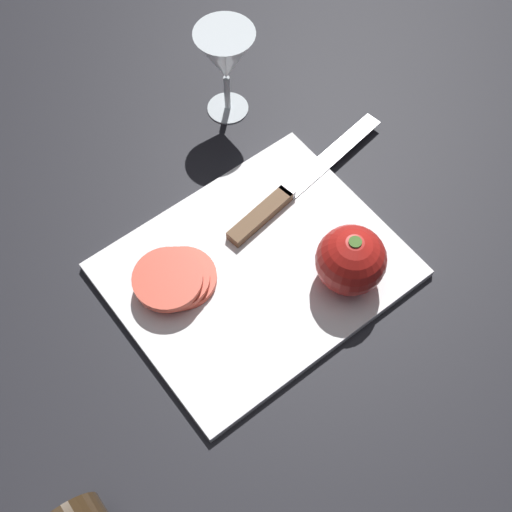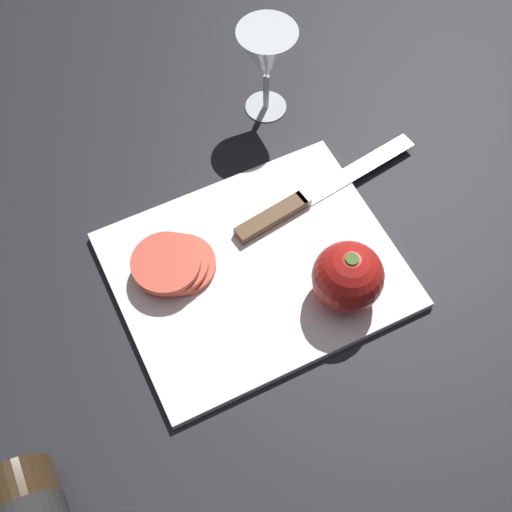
{
  "view_description": "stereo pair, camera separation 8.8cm",
  "coord_description": "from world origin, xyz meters",
  "px_view_note": "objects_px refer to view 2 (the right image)",
  "views": [
    {
      "loc": [
        -0.25,
        -0.35,
        0.81
      ],
      "look_at": [
        0.02,
        -0.01,
        0.04
      ],
      "focal_mm": 50.0,
      "sensor_mm": 36.0,
      "label": 1
    },
    {
      "loc": [
        -0.17,
        -0.4,
        0.81
      ],
      "look_at": [
        0.02,
        -0.01,
        0.04
      ],
      "focal_mm": 50.0,
      "sensor_mm": 36.0,
      "label": 2
    }
  ],
  "objects_px": {
    "wine_glass": "(267,57)",
    "whole_tomato": "(348,277)",
    "tomato_slice_stack_near": "(174,264)",
    "knife": "(292,206)"
  },
  "relations": [
    {
      "from": "wine_glass",
      "to": "whole_tomato",
      "type": "bearing_deg",
      "value": -99.33
    },
    {
      "from": "whole_tomato",
      "to": "tomato_slice_stack_near",
      "type": "xyz_separation_m",
      "value": [
        -0.18,
        0.12,
        -0.03
      ]
    },
    {
      "from": "whole_tomato",
      "to": "wine_glass",
      "type": "bearing_deg",
      "value": 80.67
    },
    {
      "from": "knife",
      "to": "wine_glass",
      "type": "bearing_deg",
      "value": 65.6
    },
    {
      "from": "tomato_slice_stack_near",
      "to": "wine_glass",
      "type": "bearing_deg",
      "value": 41.09
    },
    {
      "from": "wine_glass",
      "to": "whole_tomato",
      "type": "distance_m",
      "value": 0.33
    },
    {
      "from": "wine_glass",
      "to": "knife",
      "type": "height_order",
      "value": "wine_glass"
    },
    {
      "from": "knife",
      "to": "tomato_slice_stack_near",
      "type": "height_order",
      "value": "tomato_slice_stack_near"
    },
    {
      "from": "whole_tomato",
      "to": "knife",
      "type": "distance_m",
      "value": 0.15
    },
    {
      "from": "knife",
      "to": "tomato_slice_stack_near",
      "type": "bearing_deg",
      "value": 177.08
    }
  ]
}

